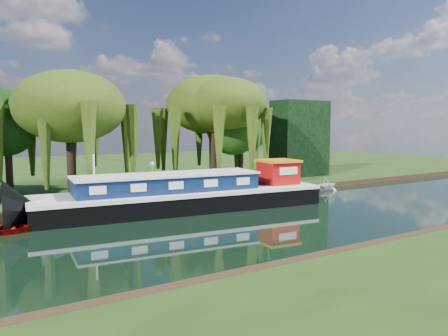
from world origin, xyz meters
TOP-DOWN VIEW (x-y plane):
  - ground at (0.00, 0.00)m, footprint 120.00×120.00m
  - far_bank at (0.00, 34.00)m, footprint 120.00×52.00m
  - dutch_barge at (0.86, 5.48)m, footprint 20.32×6.66m
  - narrowboat at (5.92, 5.45)m, footprint 10.41×3.44m
  - red_dinghy at (-10.61, 4.85)m, footprint 3.79×3.13m
  - white_cruiser at (16.08, 7.08)m, footprint 2.38×2.07m
  - willow_left at (-4.75, 14.09)m, footprint 7.62×7.62m
  - willow_right at (7.14, 12.26)m, footprint 7.43×7.43m
  - tree_far_mid at (-8.96, 16.10)m, footprint 4.69×4.69m
  - tree_far_right at (11.14, 13.72)m, footprint 4.70×4.70m
  - conifer_hedge at (19.00, 14.00)m, footprint 6.00×3.00m
  - lamppost at (0.50, 10.50)m, footprint 0.36×0.36m
  - mooring_posts at (-0.50, 8.40)m, footprint 19.16×0.16m
  - reeds_near at (6.87, -7.57)m, footprint 33.70×1.50m

SIDE VIEW (x-z plane):
  - ground at x=0.00m, z-range 0.00..0.00m
  - red_dinghy at x=-10.61m, z-range -0.34..0.34m
  - white_cruiser at x=16.08m, z-range -0.61..0.61m
  - far_bank at x=0.00m, z-range 0.00..0.45m
  - narrowboat at x=5.92m, z-range -0.21..1.28m
  - reeds_near at x=6.87m, z-range 0.00..1.10m
  - mooring_posts at x=-0.50m, z-range 0.45..1.45m
  - dutch_barge at x=0.86m, z-range -1.06..3.15m
  - lamppost at x=0.50m, z-range 1.14..3.70m
  - conifer_hedge at x=19.00m, z-range 0.45..8.45m
  - tree_far_mid at x=-8.96m, z-range 1.91..9.58m
  - tree_far_right at x=11.14m, z-range 1.90..9.60m
  - willow_right at x=7.14m, z-range 2.53..11.58m
  - willow_left at x=-4.75m, z-range 2.52..11.65m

